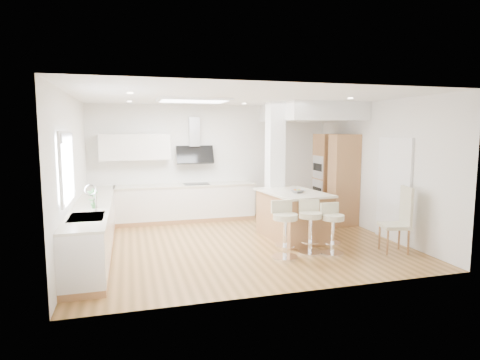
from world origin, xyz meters
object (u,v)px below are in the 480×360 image
object	(u,v)px
bar_stool_b	(310,224)
dining_chair	(400,217)
peninsula	(293,215)
bar_stool_a	(285,226)
bar_stool_c	(332,226)

from	to	relation	value
bar_stool_b	dining_chair	bearing A→B (deg)	0.76
peninsula	dining_chair	world-z (taller)	dining_chair
bar_stool_a	bar_stool_b	world-z (taller)	bar_stool_a
peninsula	bar_stool_a	bearing A→B (deg)	-126.13
peninsula	bar_stool_c	xyz separation A→B (m)	(0.26, -1.16, 0.02)
dining_chair	bar_stool_c	bearing A→B (deg)	-178.40
bar_stool_a	dining_chair	distance (m)	2.14
peninsula	bar_stool_b	size ratio (longest dim) A/B	1.79
bar_stool_a	bar_stool_c	distance (m)	0.90
bar_stool_b	bar_stool_a	bearing A→B (deg)	-152.05
peninsula	bar_stool_a	size ratio (longest dim) A/B	1.72
bar_stool_b	bar_stool_c	xyz separation A→B (m)	(0.37, -0.14, -0.02)
bar_stool_b	bar_stool_c	size ratio (longest dim) A/B	1.05
bar_stool_b	dining_chair	distance (m)	1.63
bar_stool_a	dining_chair	world-z (taller)	dining_chair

